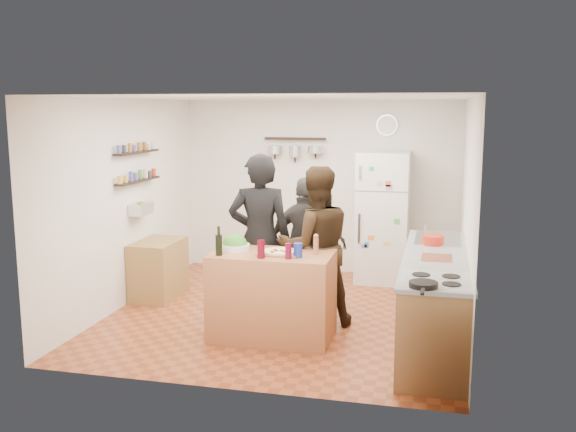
% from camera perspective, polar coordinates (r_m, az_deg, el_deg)
% --- Properties ---
extents(room_shell, '(4.20, 4.20, 4.20)m').
position_cam_1_polar(room_shell, '(7.69, 0.50, 1.08)').
color(room_shell, brown).
rests_on(room_shell, ground).
extents(prep_island, '(1.25, 0.72, 0.91)m').
position_cam_1_polar(prep_island, '(6.74, -1.40, -7.09)').
color(prep_island, '#9E5E3A').
rests_on(prep_island, floor).
extents(pizza_board, '(0.42, 0.34, 0.02)m').
position_cam_1_polar(pizza_board, '(6.58, -0.79, -3.31)').
color(pizza_board, brown).
rests_on(pizza_board, prep_island).
extents(pizza, '(0.34, 0.34, 0.02)m').
position_cam_1_polar(pizza, '(6.57, -0.79, -3.15)').
color(pizza, beige).
rests_on(pizza, pizza_board).
extents(salad_bowl, '(0.32, 0.32, 0.06)m').
position_cam_1_polar(salad_bowl, '(6.78, -4.75, -2.77)').
color(salad_bowl, silver).
rests_on(salad_bowl, prep_island).
extents(wine_bottle, '(0.07, 0.07, 0.21)m').
position_cam_1_polar(wine_bottle, '(6.54, -6.16, -2.59)').
color(wine_bottle, black).
rests_on(wine_bottle, prep_island).
extents(wine_glass_near, '(0.08, 0.08, 0.18)m').
position_cam_1_polar(wine_glass_near, '(6.39, -2.41, -2.95)').
color(wine_glass_near, '#500613').
rests_on(wine_glass_near, prep_island).
extents(wine_glass_far, '(0.06, 0.06, 0.16)m').
position_cam_1_polar(wine_glass_far, '(6.36, 0.03, -3.13)').
color(wine_glass_far, '#580722').
rests_on(wine_glass_far, prep_island).
extents(pepper_mill, '(0.05, 0.05, 0.17)m').
position_cam_1_polar(pepper_mill, '(6.55, 2.50, -2.71)').
color(pepper_mill, '#9C6141').
rests_on(pepper_mill, prep_island).
extents(salt_canister, '(0.09, 0.09, 0.14)m').
position_cam_1_polar(salt_canister, '(6.42, 0.90, -3.06)').
color(salt_canister, navy).
rests_on(salt_canister, prep_island).
extents(person_left, '(0.78, 0.60, 1.91)m').
position_cam_1_polar(person_left, '(7.13, -2.51, -2.03)').
color(person_left, black).
rests_on(person_left, floor).
extents(person_center, '(1.06, 0.97, 1.77)m').
position_cam_1_polar(person_center, '(7.05, 2.46, -2.73)').
color(person_center, black).
rests_on(person_center, floor).
extents(person_back, '(0.97, 0.48, 1.60)m').
position_cam_1_polar(person_back, '(7.55, 1.65, -2.57)').
color(person_back, '#282523').
rests_on(person_back, floor).
extents(counter_run, '(0.63, 2.63, 0.90)m').
position_cam_1_polar(counter_run, '(6.76, 12.95, -7.32)').
color(counter_run, '#9E7042').
rests_on(counter_run, floor).
extents(stove_top, '(0.60, 0.62, 0.02)m').
position_cam_1_polar(stove_top, '(5.72, 13.01, -5.64)').
color(stove_top, white).
rests_on(stove_top, counter_run).
extents(skillet, '(0.24, 0.24, 0.05)m').
position_cam_1_polar(skillet, '(5.46, 11.93, -5.98)').
color(skillet, black).
rests_on(skillet, stove_top).
extents(sink, '(0.50, 0.80, 0.03)m').
position_cam_1_polar(sink, '(7.47, 13.16, -2.03)').
color(sink, silver).
rests_on(sink, counter_run).
extents(cutting_board, '(0.30, 0.40, 0.02)m').
position_cam_1_polar(cutting_board, '(6.55, 13.09, -3.71)').
color(cutting_board, '#965336').
rests_on(cutting_board, counter_run).
extents(red_bowl, '(0.24, 0.24, 0.10)m').
position_cam_1_polar(red_bowl, '(7.15, 12.75, -2.10)').
color(red_bowl, red).
rests_on(red_bowl, counter_run).
extents(fridge, '(0.70, 0.68, 1.80)m').
position_cam_1_polar(fridge, '(8.93, 8.42, -0.10)').
color(fridge, white).
rests_on(fridge, floor).
extents(wall_clock, '(0.30, 0.03, 0.30)m').
position_cam_1_polar(wall_clock, '(9.14, 8.80, 7.99)').
color(wall_clock, silver).
rests_on(wall_clock, back_wall).
extents(spice_shelf_lower, '(0.12, 1.00, 0.02)m').
position_cam_1_polar(spice_shelf_lower, '(8.14, -13.19, 3.07)').
color(spice_shelf_lower, black).
rests_on(spice_shelf_lower, left_wall).
extents(spice_shelf_upper, '(0.12, 1.00, 0.02)m').
position_cam_1_polar(spice_shelf_upper, '(8.11, -13.28, 5.53)').
color(spice_shelf_upper, black).
rests_on(spice_shelf_upper, left_wall).
extents(produce_basket, '(0.18, 0.35, 0.14)m').
position_cam_1_polar(produce_basket, '(8.17, -12.91, 0.63)').
color(produce_basket, silver).
rests_on(produce_basket, left_wall).
extents(side_table, '(0.50, 0.80, 0.73)m').
position_cam_1_polar(side_table, '(8.34, -11.43, -4.64)').
color(side_table, olive).
rests_on(side_table, floor).
extents(pot_rack, '(0.90, 0.04, 0.04)m').
position_cam_1_polar(pot_rack, '(9.27, 0.63, 6.88)').
color(pot_rack, black).
rests_on(pot_rack, back_wall).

